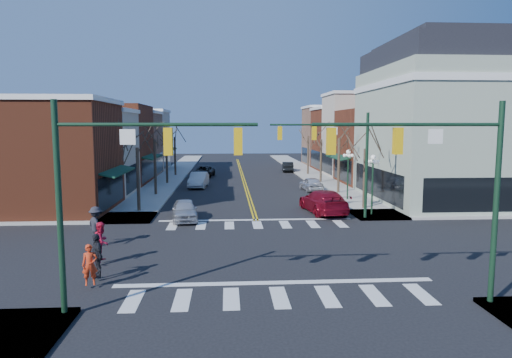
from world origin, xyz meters
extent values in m
plane|color=black|center=(0.00, 0.00, 0.00)|extent=(160.00, 160.00, 0.00)
cube|color=#9E9B93|center=(-8.75, 20.00, 0.07)|extent=(3.50, 70.00, 0.15)
cube|color=#9E9B93|center=(8.75, 20.00, 0.07)|extent=(3.50, 70.00, 0.15)
cube|color=maroon|center=(-15.50, 11.75, 4.00)|extent=(10.00, 8.50, 8.00)
cube|color=#B9AC99|center=(-15.50, 19.50, 3.75)|extent=(10.00, 7.00, 7.50)
cube|color=maroon|center=(-15.50, 27.50, 4.25)|extent=(10.00, 9.00, 8.50)
cube|color=#9A6D55|center=(-15.50, 35.75, 3.90)|extent=(10.00, 7.50, 7.80)
cube|color=#B9AC99|center=(-15.50, 43.50, 4.10)|extent=(10.00, 8.00, 8.20)
cube|color=maroon|center=(15.50, 25.75, 4.00)|extent=(10.00, 8.50, 8.00)
cube|color=#B9AC99|center=(15.50, 33.50, 5.00)|extent=(10.00, 7.00, 10.00)
cube|color=maroon|center=(15.50, 41.00, 4.25)|extent=(10.00, 8.00, 8.50)
cube|color=#9A6D55|center=(15.50, 49.00, 4.50)|extent=(10.00, 8.00, 9.00)
cube|color=#9CA993|center=(16.50, 14.50, 5.50)|extent=(12.00, 14.00, 11.00)
cube|color=white|center=(16.50, 14.50, 9.60)|extent=(12.25, 14.25, 0.50)
cube|color=black|center=(16.50, 14.50, 11.90)|extent=(11.40, 13.40, 1.80)
cube|color=black|center=(16.50, 14.50, 13.00)|extent=(9.80, 11.80, 0.60)
cylinder|color=#14331E|center=(-7.40, -7.40, 3.60)|extent=(0.20, 0.20, 7.20)
cylinder|color=#14331E|center=(-4.15, -7.40, 6.40)|extent=(6.50, 0.12, 0.12)
cube|color=gold|center=(-3.83, -7.40, 5.85)|extent=(0.28, 0.28, 0.90)
cube|color=gold|center=(-1.55, -7.40, 5.85)|extent=(0.28, 0.28, 0.90)
cylinder|color=#14331E|center=(7.40, -7.40, 3.60)|extent=(0.20, 0.20, 7.20)
cylinder|color=#14331E|center=(4.15, -7.40, 6.40)|extent=(6.50, 0.12, 0.12)
cube|color=gold|center=(3.83, -7.40, 5.85)|extent=(0.28, 0.28, 0.90)
cube|color=gold|center=(1.55, -7.40, 5.85)|extent=(0.28, 0.28, 0.90)
cylinder|color=#14331E|center=(7.40, 7.40, 3.60)|extent=(0.20, 0.20, 7.20)
cylinder|color=#14331E|center=(4.15, 7.40, 6.40)|extent=(6.50, 0.12, 0.12)
cube|color=gold|center=(3.83, 7.40, 5.85)|extent=(0.28, 0.28, 0.90)
cube|color=gold|center=(1.55, 7.40, 5.85)|extent=(0.28, 0.28, 0.90)
cylinder|color=#14331E|center=(8.20, 8.50, 2.00)|extent=(0.12, 0.12, 4.00)
sphere|color=white|center=(8.20, 8.50, 4.15)|extent=(0.36, 0.36, 0.36)
cylinder|color=#14331E|center=(8.20, 15.00, 2.00)|extent=(0.12, 0.12, 4.00)
sphere|color=white|center=(8.20, 15.00, 4.15)|extent=(0.36, 0.36, 0.36)
cylinder|color=#382B21|center=(-8.40, 11.00, 2.38)|extent=(0.24, 0.24, 4.76)
cylinder|color=#382B21|center=(-8.40, 19.00, 2.52)|extent=(0.24, 0.24, 5.04)
cylinder|color=#382B21|center=(-8.40, 27.00, 2.27)|extent=(0.24, 0.24, 4.55)
cylinder|color=#382B21|center=(-8.40, 35.00, 2.45)|extent=(0.24, 0.24, 4.90)
cylinder|color=#382B21|center=(8.40, 11.00, 2.31)|extent=(0.24, 0.24, 4.62)
cylinder|color=#382B21|center=(8.40, 19.00, 2.59)|extent=(0.24, 0.24, 5.18)
cylinder|color=#382B21|center=(8.40, 27.00, 2.42)|extent=(0.24, 0.24, 4.83)
cylinder|color=#382B21|center=(8.40, 35.00, 2.48)|extent=(0.24, 0.24, 4.97)
imported|color=silver|center=(-4.80, 8.00, 0.69)|extent=(2.12, 4.25, 1.39)
imported|color=silver|center=(-4.85, 24.32, 0.77)|extent=(2.00, 4.77, 1.53)
imported|color=black|center=(-4.80, 33.69, 0.67)|extent=(2.81, 5.06, 1.34)
imported|color=maroon|center=(5.08, 9.98, 0.84)|extent=(3.05, 6.05, 1.69)
imported|color=silver|center=(6.25, 21.11, 0.68)|extent=(1.97, 4.12, 1.36)
imported|color=black|center=(6.40, 39.58, 0.67)|extent=(1.72, 4.18, 1.35)
imported|color=red|center=(-7.30, -4.78, 0.96)|extent=(0.68, 0.54, 1.62)
imported|color=red|center=(-7.69, -1.62, 1.07)|extent=(0.79, 0.97, 1.83)
imported|color=black|center=(-7.30, -3.80, 1.06)|extent=(0.90, 1.15, 1.82)
imported|color=#21212A|center=(-8.84, 1.61, 1.14)|extent=(1.40, 1.44, 1.98)
camera|label=1|loc=(-1.92, -22.44, 6.39)|focal=32.00mm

